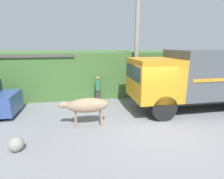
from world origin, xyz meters
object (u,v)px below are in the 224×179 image
object	(u,v)px
pedestrian_on_hill	(98,88)
brown_cow	(87,106)
utility_pole	(137,41)
cargo_truck	(200,76)
roadside_rock	(16,144)

from	to	relation	value
pedestrian_on_hill	brown_cow	bearing A→B (deg)	89.00
utility_pole	brown_cow	bearing A→B (deg)	-134.31
cargo_truck	pedestrian_on_hill	size ratio (longest dim) A/B	4.49
utility_pole	roadside_rock	bearing A→B (deg)	-139.64
cargo_truck	roadside_rock	bearing A→B (deg)	-165.70
pedestrian_on_hill	roadside_rock	distance (m)	5.67
cargo_truck	brown_cow	size ratio (longest dim) A/B	3.41
roadside_rock	utility_pole	bearing A→B (deg)	40.36
brown_cow	roadside_rock	bearing A→B (deg)	-135.42
cargo_truck	roadside_rock	distance (m)	8.78
cargo_truck	roadside_rock	world-z (taller)	cargo_truck
cargo_truck	brown_cow	bearing A→B (deg)	-172.78
pedestrian_on_hill	utility_pole	xyz separation A→B (m)	(2.36, 0.06, 2.72)
pedestrian_on_hill	roadside_rock	world-z (taller)	pedestrian_on_hill
pedestrian_on_hill	roadside_rock	xyz separation A→B (m)	(-3.19, -4.65, -0.62)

